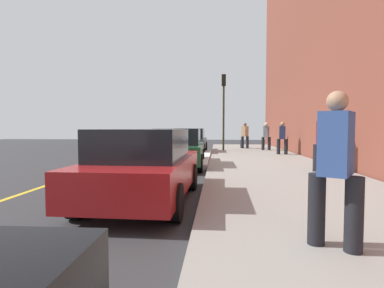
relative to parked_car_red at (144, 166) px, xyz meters
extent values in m
plane|color=#333335|center=(5.84, -0.16, -0.76)|extent=(56.00, 56.00, 0.00)
cube|color=gray|center=(5.84, -3.46, -0.68)|extent=(28.00, 4.60, 0.15)
cube|color=gold|center=(5.84, 3.04, -0.75)|extent=(28.00, 0.14, 0.01)
cube|color=white|center=(8.24, -0.86, -0.65)|extent=(6.96, 0.56, 0.22)
cylinder|color=black|center=(1.39, 0.81, -0.44)|extent=(0.64, 0.23, 0.64)
cylinder|color=black|center=(1.36, -0.87, -0.44)|extent=(0.64, 0.23, 0.64)
cylinder|color=black|center=(-1.23, 0.87, -0.44)|extent=(0.64, 0.23, 0.64)
cylinder|color=black|center=(-1.27, -0.81, -0.44)|extent=(0.64, 0.23, 0.64)
cube|color=maroon|center=(0.06, 0.00, -0.16)|extent=(4.27, 1.89, 0.64)
cube|color=black|center=(-0.15, 0.00, 0.46)|extent=(2.23, 1.64, 0.60)
cylinder|color=black|center=(6.90, 0.86, -0.44)|extent=(0.65, 0.24, 0.64)
cylinder|color=black|center=(6.94, -0.82, -0.44)|extent=(0.65, 0.24, 0.64)
cylinder|color=black|center=(4.29, 0.80, -0.44)|extent=(0.65, 0.24, 0.64)
cylinder|color=black|center=(4.33, -0.88, -0.44)|extent=(0.65, 0.24, 0.64)
cube|color=#1E512D|center=(5.61, -0.01, -0.16)|extent=(4.26, 1.90, 0.64)
cube|color=black|center=(5.40, -0.01, 0.46)|extent=(2.23, 1.65, 0.60)
cylinder|color=black|center=(13.51, 0.96, -0.44)|extent=(0.64, 0.22, 0.64)
cylinder|color=black|center=(13.50, -0.72, -0.44)|extent=(0.64, 0.22, 0.64)
cylinder|color=black|center=(10.88, 0.97, -0.44)|extent=(0.64, 0.22, 0.64)
cylinder|color=black|center=(10.87, -0.71, -0.44)|extent=(0.64, 0.22, 0.64)
cube|color=#383A3D|center=(12.19, 0.12, -0.16)|extent=(4.25, 1.82, 0.64)
cube|color=black|center=(11.98, 0.12, 0.46)|extent=(2.22, 1.61, 0.60)
cylinder|color=black|center=(14.93, -3.21, -0.20)|extent=(0.19, 0.19, 0.82)
cylinder|color=black|center=(14.71, -3.52, -0.20)|extent=(0.19, 0.19, 0.82)
cube|color=tan|center=(14.82, -3.36, 0.56)|extent=(0.55, 0.51, 0.69)
sphere|color=brown|center=(14.82, -3.36, 1.02)|extent=(0.23, 0.23, 0.23)
cylinder|color=black|center=(10.19, -5.09, -0.20)|extent=(0.19, 0.19, 0.81)
cylinder|color=black|center=(10.28, -4.72, -0.20)|extent=(0.19, 0.19, 0.81)
cube|color=#1E284C|center=(10.24, -4.91, 0.54)|extent=(0.52, 0.40, 0.69)
sphere|color=tan|center=(10.24, -4.91, 1.00)|extent=(0.22, 0.22, 0.22)
cylinder|color=black|center=(3.83, -4.64, -0.17)|extent=(0.20, 0.20, 0.86)
cylinder|color=black|center=(3.82, -5.05, -0.17)|extent=(0.20, 0.20, 0.86)
cube|color=maroon|center=(3.83, -4.84, 0.62)|extent=(0.51, 0.33, 0.74)
sphere|color=#D8AD8C|center=(3.83, -4.84, 1.11)|extent=(0.24, 0.24, 0.24)
cylinder|color=black|center=(-2.45, -2.68, -0.18)|extent=(0.20, 0.20, 0.85)
cylinder|color=black|center=(-2.66, -3.02, -0.18)|extent=(0.20, 0.20, 0.85)
cube|color=#335193|center=(-2.55, -2.85, 0.60)|extent=(0.58, 0.52, 0.72)
sphere|color=tan|center=(-2.55, -2.85, 1.08)|extent=(0.23, 0.23, 0.23)
cylinder|color=black|center=(13.42, -4.38, -0.20)|extent=(0.19, 0.19, 0.82)
cylinder|color=black|center=(13.30, -4.74, -0.20)|extent=(0.19, 0.19, 0.82)
cube|color=slate|center=(13.36, -4.56, 0.56)|extent=(0.54, 0.42, 0.70)
sphere|color=beige|center=(13.36, -4.56, 1.02)|extent=(0.23, 0.23, 0.23)
cylinder|color=#2D2D19|center=(12.96, -1.87, 1.39)|extent=(0.12, 0.12, 3.99)
cube|color=black|center=(12.96, -1.87, 3.74)|extent=(0.26, 0.26, 0.70)
sphere|color=red|center=(13.11, -1.87, 3.95)|extent=(0.14, 0.14, 0.14)
sphere|color=orange|center=(13.11, -1.87, 3.73)|extent=(0.14, 0.14, 0.14)
sphere|color=green|center=(13.11, -1.87, 3.51)|extent=(0.14, 0.14, 0.14)
cube|color=#191E38|center=(15.30, -3.21, -0.34)|extent=(0.34, 0.22, 0.54)
cylinder|color=#4C4C4C|center=(15.30, -3.21, 0.11)|extent=(0.03, 0.03, 0.36)
camera|label=1|loc=(-6.13, -1.50, 0.78)|focal=28.48mm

